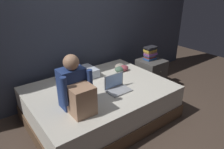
{
  "coord_description": "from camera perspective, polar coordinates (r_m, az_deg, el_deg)",
  "views": [
    {
      "loc": [
        -1.63,
        -1.86,
        1.87
      ],
      "look_at": [
        -0.13,
        0.1,
        0.76
      ],
      "focal_mm": 32.76,
      "sensor_mm": 36.0,
      "label": 1
    }
  ],
  "objects": [
    {
      "name": "pillow",
      "position": [
        3.21,
        -9.25,
        0.1
      ],
      "size": [
        0.56,
        0.36,
        0.13
      ],
      "primitive_type": "cube",
      "color": "silver",
      "rests_on": "bed"
    },
    {
      "name": "bed",
      "position": [
        3.06,
        -3.35,
        -7.79
      ],
      "size": [
        2.0,
        1.5,
        0.51
      ],
      "color": "brown",
      "rests_on": "ground_plane"
    },
    {
      "name": "laptop",
      "position": [
        2.82,
        1.37,
        -3.38
      ],
      "size": [
        0.32,
        0.23,
        0.22
      ],
      "color": "#9EA0A5",
      "rests_on": "bed"
    },
    {
      "name": "ground_plane",
      "position": [
        3.11,
        3.1,
        -12.88
      ],
      "size": [
        8.0,
        8.0,
        0.0
      ],
      "primitive_type": "plane",
      "color": "#47382D"
    },
    {
      "name": "wall_back",
      "position": [
        3.51,
        -9.6,
        15.38
      ],
      "size": [
        5.6,
        0.1,
        2.7
      ],
      "primitive_type": "cube",
      "color": "#383D4C",
      "rests_on": "ground_plane"
    },
    {
      "name": "nightstand",
      "position": [
        3.94,
        10.76,
        0.06
      ],
      "size": [
        0.44,
        0.46,
        0.57
      ],
      "color": "#474442",
      "rests_on": "ground_plane"
    },
    {
      "name": "person_sitting",
      "position": [
        2.37,
        -10.08,
        -4.17
      ],
      "size": [
        0.39,
        0.44,
        0.66
      ],
      "color": "navy",
      "rests_on": "bed"
    },
    {
      "name": "clothes_pile",
      "position": [
        3.48,
        2.46,
        1.97
      ],
      "size": [
        0.25,
        0.23,
        0.1
      ],
      "color": "#4C6B56",
      "rests_on": "bed"
    },
    {
      "name": "book_stack",
      "position": [
        3.83,
        10.6,
        5.91
      ],
      "size": [
        0.23,
        0.16,
        0.25
      ],
      "color": "#284C84",
      "rests_on": "nightstand"
    }
  ]
}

